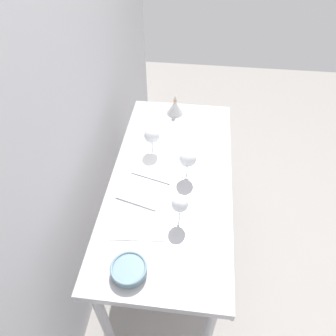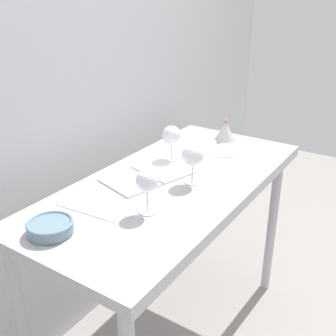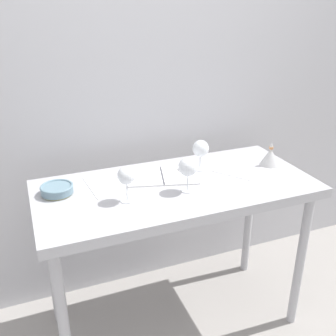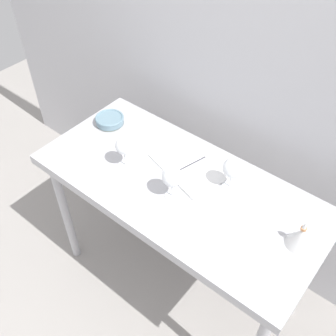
{
  "view_description": "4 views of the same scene",
  "coord_description": "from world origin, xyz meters",
  "px_view_note": "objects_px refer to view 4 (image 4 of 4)",
  "views": [
    {
      "loc": [
        -1.19,
        -0.13,
        2.18
      ],
      "look_at": [
        -0.03,
        0.01,
        1.0
      ],
      "focal_mm": 34.42,
      "sensor_mm": 36.0,
      "label": 1
    },
    {
      "loc": [
        -1.32,
        -0.86,
        1.65
      ],
      "look_at": [
        0.02,
        0.03,
        0.94
      ],
      "focal_mm": 43.75,
      "sensor_mm": 36.0,
      "label": 2
    },
    {
      "loc": [
        -0.69,
        -1.63,
        1.76
      ],
      "look_at": [
        -0.02,
        0.05,
        0.97
      ],
      "focal_mm": 41.6,
      "sensor_mm": 36.0,
      "label": 3
    },
    {
      "loc": [
        0.76,
        -1.03,
        2.26
      ],
      "look_at": [
        -0.07,
        -0.0,
        0.95
      ],
      "focal_mm": 42.65,
      "sensor_mm": 36.0,
      "label": 4
    }
  ],
  "objects_px": {
    "tasting_sheet_lower": "(143,140)",
    "decanter_funnel": "(301,237)",
    "open_notebook": "(188,167)",
    "tasting_sheet_upper": "(251,219)",
    "tasting_bowl": "(110,120)",
    "wine_glass_near_left": "(124,147)",
    "wine_glass_near_center": "(172,177)",
    "wine_glass_far_right": "(232,169)"
  },
  "relations": [
    {
      "from": "wine_glass_far_right",
      "to": "wine_glass_near_center",
      "type": "bearing_deg",
      "value": -128.67
    },
    {
      "from": "open_notebook",
      "to": "decanter_funnel",
      "type": "distance_m",
      "value": 0.62
    },
    {
      "from": "wine_glass_near_center",
      "to": "tasting_sheet_upper",
      "type": "height_order",
      "value": "wine_glass_near_center"
    },
    {
      "from": "wine_glass_far_right",
      "to": "tasting_sheet_lower",
      "type": "relative_size",
      "value": 0.61
    },
    {
      "from": "wine_glass_near_left",
      "to": "decanter_funnel",
      "type": "height_order",
      "value": "wine_glass_near_left"
    },
    {
      "from": "wine_glass_near_left",
      "to": "tasting_sheet_upper",
      "type": "distance_m",
      "value": 0.66
    },
    {
      "from": "tasting_sheet_upper",
      "to": "wine_glass_near_left",
      "type": "bearing_deg",
      "value": 153.51
    },
    {
      "from": "tasting_bowl",
      "to": "open_notebook",
      "type": "bearing_deg",
      "value": -0.43
    },
    {
      "from": "wine_glass_near_left",
      "to": "tasting_bowl",
      "type": "distance_m",
      "value": 0.36
    },
    {
      "from": "tasting_sheet_lower",
      "to": "decanter_funnel",
      "type": "height_order",
      "value": "decanter_funnel"
    },
    {
      "from": "tasting_sheet_upper",
      "to": "tasting_bowl",
      "type": "xyz_separation_m",
      "value": [
        -0.94,
        0.08,
        0.02
      ]
    },
    {
      "from": "wine_glass_near_center",
      "to": "tasting_bowl",
      "type": "distance_m",
      "value": 0.63
    },
    {
      "from": "tasting_sheet_lower",
      "to": "wine_glass_near_left",
      "type": "bearing_deg",
      "value": -77.24
    },
    {
      "from": "wine_glass_far_right",
      "to": "wine_glass_near_left",
      "type": "bearing_deg",
      "value": -156.81
    },
    {
      "from": "open_notebook",
      "to": "tasting_sheet_lower",
      "type": "distance_m",
      "value": 0.3
    },
    {
      "from": "wine_glass_far_right",
      "to": "decanter_funnel",
      "type": "bearing_deg",
      "value": -13.23
    },
    {
      "from": "wine_glass_near_left",
      "to": "tasting_sheet_lower",
      "type": "bearing_deg",
      "value": 107.5
    },
    {
      "from": "decanter_funnel",
      "to": "tasting_bowl",
      "type": "bearing_deg",
      "value": 176.29
    },
    {
      "from": "wine_glass_far_right",
      "to": "wine_glass_near_left",
      "type": "relative_size",
      "value": 0.99
    },
    {
      "from": "tasting_sheet_upper",
      "to": "decanter_funnel",
      "type": "distance_m",
      "value": 0.22
    },
    {
      "from": "tasting_sheet_upper",
      "to": "tasting_sheet_lower",
      "type": "height_order",
      "value": "same"
    },
    {
      "from": "tasting_bowl",
      "to": "decanter_funnel",
      "type": "distance_m",
      "value": 1.16
    },
    {
      "from": "tasting_sheet_lower",
      "to": "tasting_bowl",
      "type": "relative_size",
      "value": 1.74
    },
    {
      "from": "wine_glass_near_center",
      "to": "open_notebook",
      "type": "bearing_deg",
      "value": 106.51
    },
    {
      "from": "decanter_funnel",
      "to": "tasting_sheet_lower",
      "type": "bearing_deg",
      "value": 174.84
    },
    {
      "from": "wine_glass_far_right",
      "to": "decanter_funnel",
      "type": "distance_m",
      "value": 0.41
    },
    {
      "from": "wine_glass_far_right",
      "to": "tasting_bowl",
      "type": "xyz_separation_m",
      "value": [
        -0.76,
        -0.02,
        -0.09
      ]
    },
    {
      "from": "wine_glass_near_left",
      "to": "open_notebook",
      "type": "distance_m",
      "value": 0.32
    },
    {
      "from": "open_notebook",
      "to": "wine_glass_near_center",
      "type": "bearing_deg",
      "value": -58.09
    },
    {
      "from": "wine_glass_near_left",
      "to": "tasting_bowl",
      "type": "height_order",
      "value": "wine_glass_near_left"
    },
    {
      "from": "wine_glass_near_left",
      "to": "wine_glass_near_center",
      "type": "height_order",
      "value": "wine_glass_near_center"
    },
    {
      "from": "wine_glass_near_left",
      "to": "decanter_funnel",
      "type": "bearing_deg",
      "value": 7.3
    },
    {
      "from": "tasting_sheet_upper",
      "to": "tasting_bowl",
      "type": "bearing_deg",
      "value": 139.54
    },
    {
      "from": "wine_glass_near_center",
      "to": "open_notebook",
      "type": "distance_m",
      "value": 0.23
    },
    {
      "from": "wine_glass_far_right",
      "to": "wine_glass_near_center",
      "type": "height_order",
      "value": "wine_glass_near_center"
    },
    {
      "from": "wine_glass_near_center",
      "to": "decanter_funnel",
      "type": "height_order",
      "value": "wine_glass_near_center"
    },
    {
      "from": "open_notebook",
      "to": "decanter_funnel",
      "type": "bearing_deg",
      "value": 8.87
    },
    {
      "from": "wine_glass_near_left",
      "to": "open_notebook",
      "type": "height_order",
      "value": "wine_glass_near_left"
    },
    {
      "from": "tasting_bowl",
      "to": "tasting_sheet_upper",
      "type": "bearing_deg",
      "value": -5.15
    },
    {
      "from": "wine_glass_far_right",
      "to": "tasting_sheet_upper",
      "type": "distance_m",
      "value": 0.23
    },
    {
      "from": "open_notebook",
      "to": "tasting_sheet_upper",
      "type": "height_order",
      "value": "open_notebook"
    },
    {
      "from": "wine_glass_near_center",
      "to": "decanter_funnel",
      "type": "bearing_deg",
      "value": 12.36
    }
  ]
}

